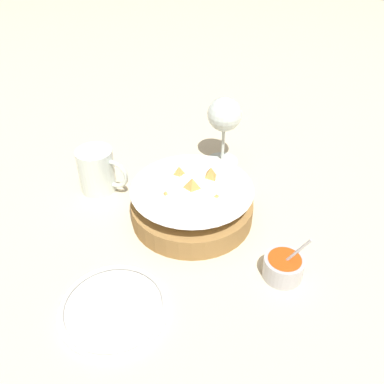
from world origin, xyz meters
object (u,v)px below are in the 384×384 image
at_px(wine_glass, 224,116).
at_px(side_plate, 114,307).
at_px(food_basket, 192,203).
at_px(sauce_cup, 284,266).
at_px(beer_mug, 98,172).

distance_m(wine_glass, side_plate, 0.48).
height_order(food_basket, wine_glass, wine_glass).
height_order(sauce_cup, side_plate, sauce_cup).
relative_size(wine_glass, beer_mug, 1.42).
relative_size(food_basket, side_plate, 1.36).
xyz_separation_m(sauce_cup, side_plate, (-0.23, -0.17, -0.01)).
bearing_deg(sauce_cup, side_plate, -142.81).
bearing_deg(beer_mug, side_plate, -53.79).
xyz_separation_m(sauce_cup, wine_glass, (-0.22, 0.30, 0.10)).
bearing_deg(side_plate, food_basket, 83.73).
bearing_deg(side_plate, wine_glass, 88.37).
bearing_deg(food_basket, sauce_cup, -22.06).
relative_size(sauce_cup, beer_mug, 0.85).
bearing_deg(food_basket, wine_glass, 93.93).
relative_size(beer_mug, side_plate, 0.65).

